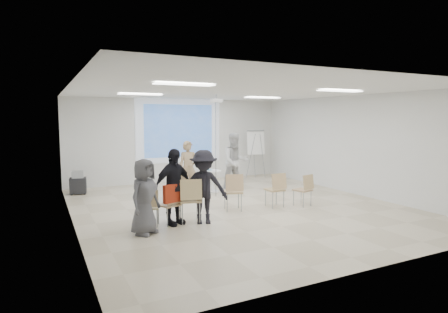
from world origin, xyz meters
name	(u,v)px	position (x,y,z in m)	size (l,w,h in m)	color
floor	(238,209)	(0.00, 0.00, -0.05)	(8.00, 9.00, 0.10)	beige
ceiling	(238,89)	(0.00, 0.00, 3.05)	(8.00, 9.00, 0.10)	white
wall_back	(179,140)	(0.00, 4.55, 1.50)	(8.00, 0.10, 3.00)	silver
wall_left	(68,157)	(-4.05, 0.00, 1.50)	(0.10, 9.00, 3.00)	silver
wall_right	(354,145)	(4.05, 0.00, 1.50)	(0.10, 9.00, 3.00)	silver
projection_halo	(179,131)	(0.00, 4.49, 1.85)	(3.20, 0.01, 2.30)	silver
projection_image	(179,131)	(0.00, 4.47, 1.85)	(2.60, 0.01, 1.90)	#376BBE
pedestal_table	(212,180)	(0.21, 2.07, 0.39)	(0.64, 0.64, 0.71)	silver
player_left	(188,165)	(-0.62, 1.95, 0.93)	(0.68, 0.46, 1.86)	tan
player_right	(235,159)	(1.02, 2.04, 1.02)	(0.98, 0.79, 2.04)	silver
controller_left	(191,154)	(-0.44, 2.20, 1.22)	(0.04, 0.11, 0.04)	white
controller_right	(227,147)	(0.84, 2.29, 1.38)	(0.04, 0.12, 0.04)	white
chair_far_left	(150,205)	(-2.54, -0.76, 0.48)	(0.49, 0.51, 0.81)	tan
chair_left_mid	(171,202)	(-2.09, -0.81, 0.51)	(0.52, 0.54, 0.86)	tan
chair_left_inner	(190,197)	(-1.67, -0.90, 0.59)	(0.57, 0.60, 1.00)	tan
chair_center	(234,189)	(-0.30, -0.35, 0.56)	(0.56, 0.59, 0.95)	tan
chair_right_inner	(276,187)	(0.87, -0.50, 0.54)	(0.42, 0.46, 0.91)	tan
chair_right_far	(305,187)	(1.60, -0.75, 0.50)	(0.49, 0.51, 0.85)	tan
red_jacket	(172,193)	(-2.11, -0.96, 0.72)	(0.41, 0.09, 0.39)	#A42A14
laptop	(190,198)	(-1.65, -0.80, 0.54)	(0.37, 0.27, 0.03)	black
audience_left	(173,181)	(-2.02, -0.82, 0.96)	(1.11, 0.67, 1.91)	black
audience_mid	(204,182)	(-1.40, -1.03, 0.92)	(1.19, 0.65, 1.84)	black
audience_outer	(144,192)	(-2.76, -1.21, 0.85)	(0.83, 0.55, 1.70)	#515156
flipchart_easel	(256,143)	(2.85, 3.81, 1.37)	(0.79, 0.61, 1.86)	gray
av_cart	(78,183)	(-3.58, 3.61, 0.33)	(0.53, 0.45, 0.71)	black
ceiling_projector	(217,105)	(0.10, 1.49, 2.69)	(0.30, 0.25, 3.00)	white
fluor_panel_nw	(141,94)	(-2.00, 2.00, 2.97)	(1.20, 0.30, 0.02)	white
fluor_panel_ne	(263,98)	(2.00, 2.00, 2.97)	(1.20, 0.30, 0.02)	white
fluor_panel_sw	(184,84)	(-2.00, -1.50, 2.97)	(1.20, 0.30, 0.02)	white
fluor_panel_se	(340,91)	(2.00, -1.50, 2.97)	(1.20, 0.30, 0.02)	white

